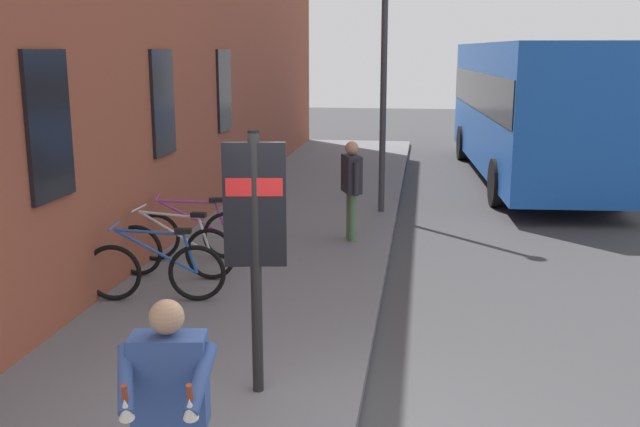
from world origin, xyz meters
TOP-DOWN VIEW (x-y plane):
  - ground at (6.00, -1.00)m, footprint 60.00×60.00m
  - sidewalk_pavement at (8.00, 1.75)m, footprint 24.00×3.50m
  - station_facade at (8.99, 3.80)m, footprint 22.00×0.65m
  - bicycle_far_end at (3.02, 2.77)m, footprint 0.48×1.76m
  - bicycle_nearest_sign at (3.98, 2.86)m, footprint 0.48×1.77m
  - bicycle_under_window at (4.88, 2.89)m, footprint 0.61×1.73m
  - transit_info_sign at (0.76, 0.95)m, footprint 0.17×0.56m
  - city_bus at (13.43, -3.00)m, footprint 10.63×3.15m
  - pedestrian_crossing_street at (6.36, 0.66)m, footprint 0.59×0.39m
  - tourist_with_hotdogs at (-1.38, 1.01)m, footprint 0.60×0.62m
  - street_lamp at (8.66, 0.30)m, footprint 0.28×0.28m

SIDE VIEW (x-z plane):
  - ground at x=6.00m, z-range 0.00..0.00m
  - sidewalk_pavement at x=8.00m, z-range 0.00..0.12m
  - bicycle_far_end at x=3.02m, z-range 0.02..1.00m
  - bicycle_nearest_sign at x=3.98m, z-range 0.02..1.00m
  - bicycle_under_window at x=4.88m, z-range 0.02..1.00m
  - tourist_with_hotdogs at x=-1.38m, z-range 0.31..1.92m
  - pedestrian_crossing_street at x=6.36m, z-range 0.30..1.94m
  - transit_info_sign at x=0.76m, z-range 0.52..2.92m
  - city_bus at x=13.43m, z-range 0.24..3.59m
  - street_lamp at x=8.66m, z-range 0.60..5.85m
  - station_facade at x=8.99m, z-range 0.00..7.84m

